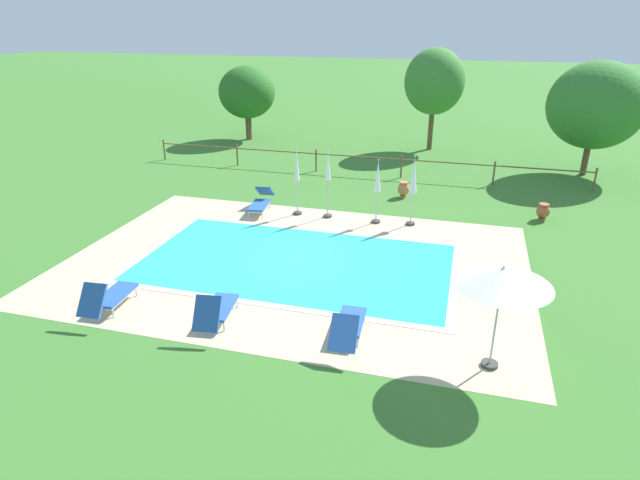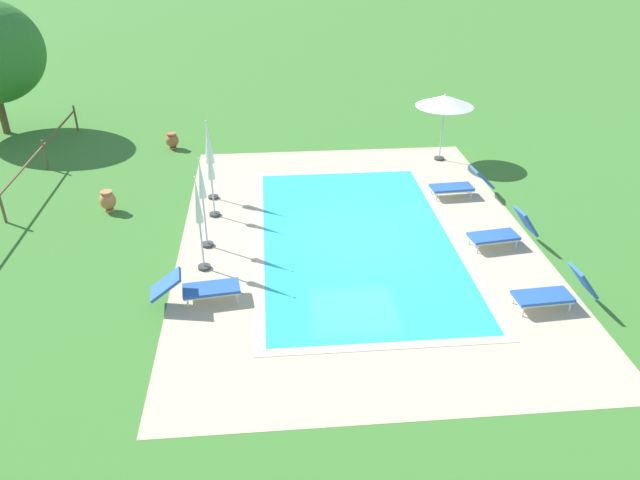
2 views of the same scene
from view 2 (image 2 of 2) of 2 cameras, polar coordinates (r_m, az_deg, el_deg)
ground_plane at (r=16.81m, az=3.41°, el=0.17°), size 160.00×160.00×0.00m
pool_deck_paving at (r=16.81m, az=3.41°, el=0.18°), size 13.65×9.55×0.01m
swimming_pool_water at (r=16.81m, az=3.41°, el=0.18°), size 9.17×5.07×0.01m
pool_coping_rim at (r=16.81m, az=3.41°, el=0.20°), size 9.65×5.55×0.01m
sun_lounger_north_near_steps at (r=14.26m, az=-11.29°, el=-4.40°), size 0.84×2.07×0.83m
sun_lounger_north_mid at (r=16.96m, az=16.69°, el=0.69°), size 0.84×1.88×1.02m
sun_lounger_north_far at (r=19.60m, az=12.98°, el=5.04°), size 0.71×1.98×0.90m
sun_lounger_north_end at (r=14.77m, az=21.02°, el=-4.57°), size 0.72×1.88×1.00m
patio_umbrella_open_foreground at (r=21.89m, az=11.57°, el=12.57°), size 2.00×2.00×2.38m
patio_umbrella_closed_row_west at (r=18.77m, az=-10.33°, el=8.47°), size 0.32×0.32×2.52m
patio_umbrella_closed_row_mid_west at (r=17.68m, az=-10.17°, el=6.55°), size 0.32×0.32×2.33m
patio_umbrella_closed_row_centre at (r=15.96m, az=-10.95°, el=4.62°), size 0.32×0.32×2.53m
patio_umbrella_closed_row_mid_east at (r=14.93m, az=-11.27°, el=2.60°), size 0.32×0.32×2.52m
terracotta_urn_near_fence at (r=19.19m, az=-19.19°, el=3.50°), size 0.47×0.47×0.65m
terracotta_urn_by_tree at (r=23.71m, az=-13.63°, el=9.03°), size 0.48×0.48×0.61m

